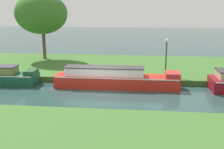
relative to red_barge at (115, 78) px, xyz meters
name	(u,v)px	position (x,y,z in m)	size (l,w,h in m)	color
ground_plane	(99,92)	(-0.93, -1.20, -0.62)	(120.00, 120.00, 0.00)	#284544
riverbank_far	(111,67)	(-0.93, 5.80, -0.42)	(72.00, 10.00, 0.40)	#3A682A
red_barge	(115,78)	(0.00, 0.00, 0.00)	(8.45, 1.50, 1.43)	red
willow_tree_left	(41,14)	(-7.81, 7.68, 4.16)	(5.04, 4.04, 6.34)	brown
lamp_post	(166,52)	(3.60, 2.37, 1.51)	(0.24, 0.24, 2.74)	#333338
mooring_post_near	(30,71)	(-6.64, 1.42, 0.04)	(0.16, 0.16, 0.52)	#443F22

